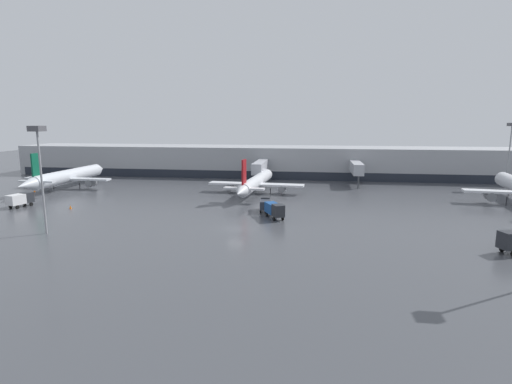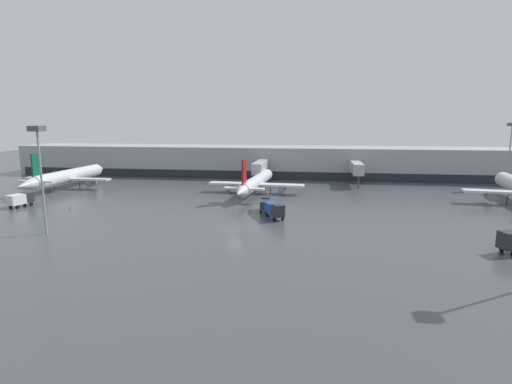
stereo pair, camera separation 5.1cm
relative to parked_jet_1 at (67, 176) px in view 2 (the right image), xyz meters
name	(u,v)px [view 2 (the right image)]	position (x,y,z in m)	size (l,w,h in m)	color
ground_plane	(236,229)	(48.78, -31.13, -3.07)	(320.00, 320.00, 0.00)	#424449
terminal_building	(275,161)	(48.86, 30.73, 1.42)	(160.00, 31.41, 9.00)	#9EA0A5
parked_jet_1	(67,176)	(0.00, 0.00, 0.00)	(22.08, 33.73, 9.69)	silver
parked_jet_2	(256,182)	(47.32, 0.51, -0.49)	(22.53, 33.25, 8.92)	silver
service_truck_0	(275,209)	(54.11, -23.35, -1.47)	(4.05, 5.71, 2.73)	#19478C
service_truck_1	(20,199)	(3.90, -21.38, -1.44)	(3.17, 5.08, 2.67)	silver
service_truck_3	(265,204)	(51.81, -18.12, -1.61)	(2.15, 4.90, 2.46)	#2D333D
traffic_cone_0	(70,207)	(14.48, -21.44, -2.73)	(0.44, 0.44, 0.69)	orange
traffic_cone_1	(35,191)	(-5.20, -5.41, -2.77)	(0.45, 0.45, 0.61)	orange
apron_light_mast_0	(511,136)	(109.06, 17.84, 9.91)	(1.80, 1.80, 16.21)	gray
apron_light_mast_3	(39,148)	(21.24, -37.84, 9.73)	(1.80, 1.80, 15.96)	gray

